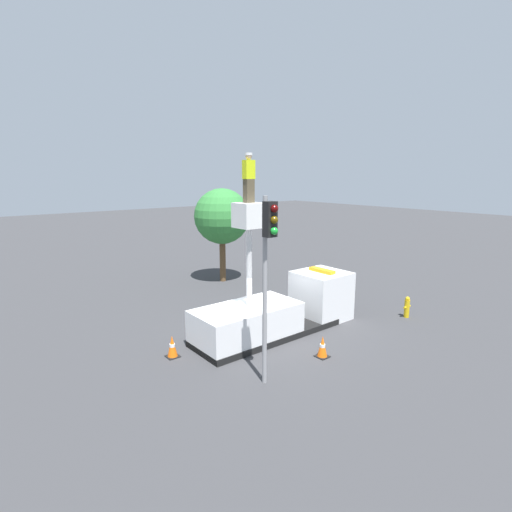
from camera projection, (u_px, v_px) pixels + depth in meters
The scene contains 8 objects.
ground_plane at pixel (268, 335), 15.97m from camera, with size 120.00×120.00×0.00m, color #38383A.
bucket_truck at pixel (279, 310), 16.16m from camera, with size 7.28×2.13×5.30m.
worker at pixel (249, 178), 14.16m from camera, with size 0.40×0.26×1.75m.
traffic_light_pole at pixel (268, 255), 11.42m from camera, with size 0.34×0.57×5.72m.
fire_hydrant at pixel (407, 307), 17.85m from camera, with size 0.47×0.23×0.96m.
traffic_cone_rear at pixel (172, 347), 13.97m from camera, with size 0.44×0.44×0.78m.
traffic_cone_curbside at pixel (322, 347), 13.97m from camera, with size 0.43×0.43×0.77m.
tree_left_bg at pixel (222, 217), 23.31m from camera, with size 3.25×3.25×5.52m.
Camera 1 is at (-9.74, -11.43, 6.30)m, focal length 28.00 mm.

